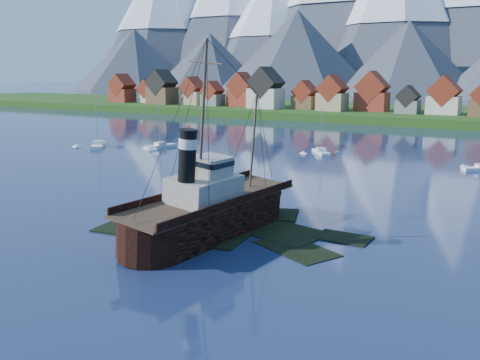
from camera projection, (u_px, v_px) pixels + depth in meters
The scene contains 9 objects.
ground at pixel (207, 229), 62.88m from camera, with size 1400.00×1400.00×0.00m, color navy.
shoal at pixel (229, 230), 63.87m from camera, with size 31.71×21.24×1.14m.
shore_bank at pixel (456, 119), 205.85m from camera, with size 600.00×80.00×3.20m, color #183F12.
seawall at pixel (436, 128), 173.89m from camera, with size 600.00×2.50×2.00m, color #3F3D38.
town at pixel (359, 96), 205.71m from camera, with size 250.96×16.69×17.30m.
tugboat_wreck at pixel (217, 208), 61.43m from camera, with size 6.67×28.74×22.77m.
sailboat_a at pixel (98, 146), 131.14m from camera, with size 8.72×9.74×12.81m.
sailboat_b at pixel (160, 147), 129.21m from camera, with size 3.79×8.89×12.53m.
sailboat_c at pixel (321, 153), 120.44m from camera, with size 6.83×7.85×10.78m.
Camera 1 is at (34.36, -49.88, 18.31)m, focal length 40.00 mm.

